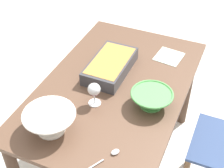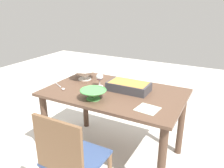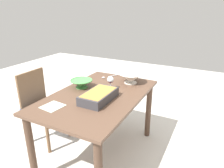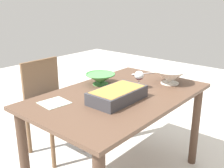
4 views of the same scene
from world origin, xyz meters
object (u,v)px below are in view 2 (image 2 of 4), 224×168
object	(u,v)px
chair	(70,161)
wine_glass	(100,78)
napkin	(148,109)
dining_table	(114,103)
casserole_dish	(129,86)
mixing_bowl	(85,74)
small_bowl	(93,94)
serving_spoon	(61,88)

from	to	relation	value
chair	wine_glass	xyz separation A→B (m)	(-0.24, 0.80, 0.34)
napkin	dining_table	bearing A→B (deg)	152.38
casserole_dish	mixing_bowl	bearing A→B (deg)	171.79
small_bowl	napkin	distance (m)	0.49
dining_table	small_bowl	bearing A→B (deg)	-106.86
mixing_bowl	serving_spoon	xyz separation A→B (m)	(-0.05, -0.33, -0.06)
serving_spoon	chair	bearing A→B (deg)	-46.95
dining_table	casserole_dish	size ratio (longest dim) A/B	3.31
wine_glass	serving_spoon	world-z (taller)	wine_glass
small_bowl	serving_spoon	bearing A→B (deg)	170.07
chair	napkin	xyz separation A→B (m)	(0.36, 0.55, 0.25)
wine_glass	small_bowl	distance (m)	0.31
dining_table	wine_glass	xyz separation A→B (m)	(-0.19, 0.04, 0.21)
dining_table	wine_glass	distance (m)	0.28
casserole_dish	napkin	size ratio (longest dim) A/B	2.29
small_bowl	dining_table	bearing A→B (deg)	73.14
dining_table	mixing_bowl	bearing A→B (deg)	160.63
wine_glass	chair	bearing A→B (deg)	-73.55
mixing_bowl	napkin	size ratio (longest dim) A/B	1.55
casserole_dish	napkin	distance (m)	0.42
casserole_dish	napkin	xyz separation A→B (m)	(0.29, -0.29, -0.05)
dining_table	chair	distance (m)	0.77
chair	serving_spoon	distance (m)	0.84
chair	mixing_bowl	bearing A→B (deg)	118.51
mixing_bowl	napkin	xyz separation A→B (m)	(0.86, -0.37, -0.06)
casserole_dish	serving_spoon	distance (m)	0.66
mixing_bowl	small_bowl	world-z (taller)	mixing_bowl
wine_glass	mixing_bowl	world-z (taller)	wine_glass
dining_table	casserole_dish	world-z (taller)	casserole_dish
wine_glass	mixing_bowl	size ratio (longest dim) A/B	0.52
dining_table	wine_glass	bearing A→B (deg)	167.91
small_bowl	wine_glass	bearing A→B (deg)	110.75
chair	dining_table	bearing A→B (deg)	93.81
serving_spoon	napkin	distance (m)	0.90
napkin	wine_glass	bearing A→B (deg)	156.89
wine_glass	mixing_bowl	bearing A→B (deg)	155.82
chair	serving_spoon	world-z (taller)	chair
serving_spoon	mixing_bowl	bearing A→B (deg)	82.06
mixing_bowl	small_bowl	xyz separation A→B (m)	(0.37, -0.41, -0.01)
small_bowl	napkin	xyz separation A→B (m)	(0.49, 0.04, -0.05)
wine_glass	serving_spoon	xyz separation A→B (m)	(-0.31, -0.22, -0.09)
small_bowl	casserole_dish	bearing A→B (deg)	59.81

